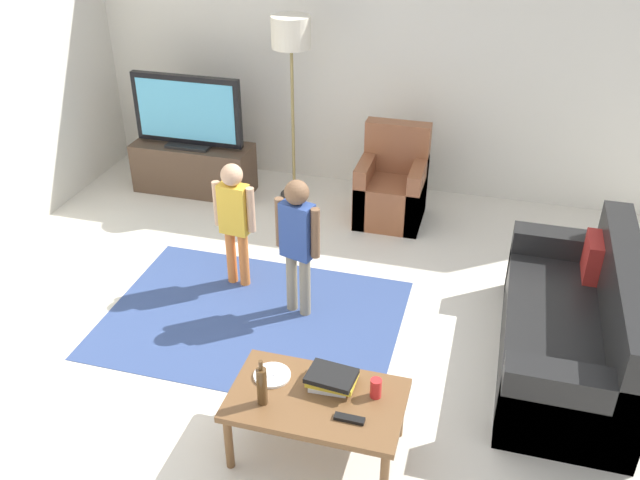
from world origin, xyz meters
TOP-DOWN VIEW (x-y plane):
  - ground at (0.00, 0.00)m, footprint 7.80×7.80m
  - wall_back at (0.00, 3.00)m, footprint 6.00×0.12m
  - area_rug at (-0.47, 0.39)m, footprint 2.20×1.60m
  - tv_stand at (-1.80, 2.30)m, footprint 1.20×0.44m
  - tv at (-1.80, 2.28)m, footprint 1.10×0.28m
  - couch at (1.84, 0.48)m, footprint 0.80×1.80m
  - armchair at (0.24, 2.26)m, footprint 0.60×0.60m
  - floor_lamp at (-0.78, 2.45)m, footprint 0.36×0.36m
  - child_near_tv at (-0.75, 0.82)m, footprint 0.35×0.17m
  - child_center at (-0.16, 0.58)m, footprint 0.36×0.19m
  - coffee_table at (0.35, -0.72)m, footprint 1.00×0.60m
  - book_stack at (0.40, -0.60)m, footprint 0.29×0.25m
  - bottle at (0.07, -0.84)m, footprint 0.06×0.06m
  - tv_remote at (0.57, -0.84)m, footprint 0.17×0.05m
  - soda_can at (0.67, -0.62)m, footprint 0.07×0.07m
  - plate at (0.05, -0.62)m, footprint 0.22×0.22m

SIDE VIEW (x-z plane):
  - ground at x=0.00m, z-range 0.00..0.00m
  - area_rug at x=-0.47m, z-range 0.00..0.01m
  - tv_stand at x=-1.80m, z-range -0.01..0.49m
  - couch at x=1.84m, z-range -0.14..0.72m
  - armchair at x=0.24m, z-range -0.15..0.75m
  - coffee_table at x=0.35m, z-range 0.16..0.58m
  - plate at x=0.05m, z-range 0.42..0.44m
  - tv_remote at x=0.57m, z-range 0.42..0.44m
  - book_stack at x=0.40m, z-range 0.42..0.52m
  - soda_can at x=0.67m, z-range 0.42..0.54m
  - bottle at x=0.07m, z-range 0.40..0.70m
  - child_near_tv at x=-0.75m, z-range 0.11..1.16m
  - child_center at x=-0.16m, z-range 0.11..1.22m
  - tv at x=-1.80m, z-range 0.49..1.20m
  - wall_back at x=0.00m, z-range 0.00..2.70m
  - floor_lamp at x=-0.78m, z-range 0.65..2.43m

